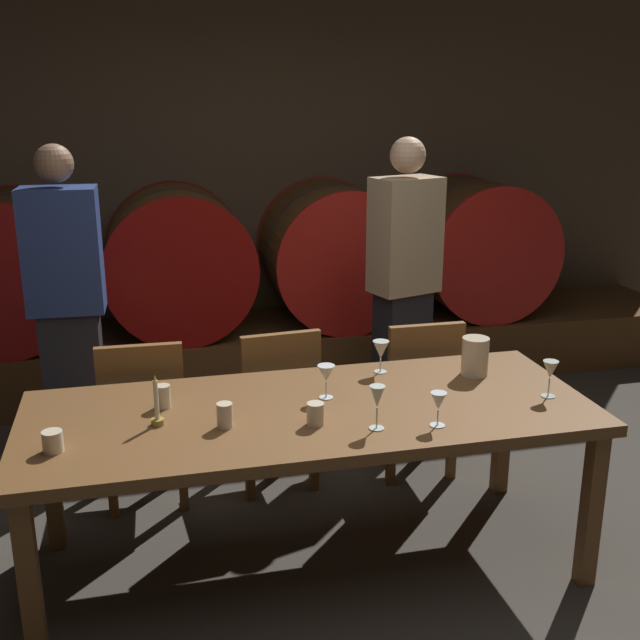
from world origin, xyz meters
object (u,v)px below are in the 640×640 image
at_px(wine_glass_far_left, 326,374).
at_px(wine_glass_right, 438,402).
at_px(pitcher, 475,356).
at_px(cup_far_right, 315,414).
at_px(wine_barrel_center_left, 178,261).
at_px(cup_far_left, 53,441).
at_px(wine_glass_center, 381,350).
at_px(cup_center_right, 225,415).
at_px(dining_table, 310,422).
at_px(wine_barrel_far_left, 7,270).
at_px(cup_center_left, 163,396).
at_px(chair_center, 276,400).
at_px(wine_glass_left, 377,398).
at_px(guest_left, 68,312).
at_px(wine_barrel_center_right, 334,254).
at_px(wine_barrel_far_right, 475,247).
at_px(wine_glass_far_right, 550,371).
at_px(candle_center, 157,411).
at_px(chair_right, 418,389).
at_px(chair_left, 144,414).
at_px(guest_right, 404,286).

height_order(wine_glass_far_left, wine_glass_right, wine_glass_far_left).
xyz_separation_m(pitcher, cup_far_right, (-0.84, -0.37, -0.04)).
height_order(wine_barrel_center_left, cup_far_left, wine_barrel_center_left).
xyz_separation_m(wine_glass_center, cup_center_right, (-0.78, -0.44, -0.06)).
bearing_deg(dining_table, wine_barrel_far_left, 122.75).
relative_size(cup_center_left, cup_center_right, 0.98).
xyz_separation_m(chair_center, cup_center_left, (-0.58, -0.57, 0.31)).
relative_size(dining_table, wine_glass_left, 13.21).
xyz_separation_m(wine_barrel_far_left, guest_left, (0.46, -1.15, 0.01)).
height_order(pitcher, cup_center_right, pitcher).
bearing_deg(chair_center, wine_glass_far_left, 94.66).
distance_m(wine_barrel_center_right, chair_center, 1.79).
bearing_deg(cup_center_left, chair_center, 44.85).
bearing_deg(cup_center_left, wine_barrel_center_left, 84.80).
distance_m(wine_barrel_center_left, cup_center_right, 2.42).
height_order(wine_barrel_far_right, wine_glass_left, wine_barrel_far_right).
bearing_deg(cup_far_right, wine_glass_left, -22.84).
bearing_deg(wine_glass_far_left, wine_glass_left, -71.45).
bearing_deg(wine_glass_far_right, guest_left, 147.98).
bearing_deg(candle_center, cup_far_left, -158.68).
relative_size(wine_glass_far_left, cup_far_right, 1.64).
distance_m(chair_right, wine_glass_right, 1.08).
relative_size(wine_barrel_center_left, dining_table, 0.42).
distance_m(wine_barrel_center_left, cup_center_left, 2.18).
distance_m(chair_left, cup_center_left, 0.64).
xyz_separation_m(wine_barrel_far_right, chair_left, (-2.46, -1.62, -0.40)).
relative_size(guest_left, wine_glass_right, 12.58).
xyz_separation_m(wine_barrel_far_right, cup_center_left, (-2.37, -2.17, -0.10)).
bearing_deg(candle_center, wine_glass_right, -13.95).
relative_size(wine_barrel_far_right, cup_center_right, 9.90).
height_order(wine_barrel_far_right, guest_right, guest_right).
height_order(wine_barrel_far_right, wine_glass_far_left, wine_barrel_far_right).
height_order(guest_right, wine_glass_left, guest_right).
distance_m(cup_center_left, cup_center_right, 0.34).
relative_size(wine_barrel_far_left, chair_left, 1.13).
distance_m(chair_left, wine_glass_far_left, 1.05).
height_order(cup_far_left, cup_center_left, cup_center_left).
xyz_separation_m(wine_barrel_center_left, cup_far_left, (-0.61, -2.49, -0.10)).
bearing_deg(wine_barrel_far_right, cup_center_right, -131.53).
bearing_deg(chair_center, guest_right, -152.72).
distance_m(wine_glass_left, wine_glass_right, 0.24).
relative_size(wine_barrel_center_right, cup_far_right, 10.95).
height_order(wine_glass_far_left, wine_glass_far_right, wine_glass_far_right).
height_order(wine_glass_right, cup_center_right, wine_glass_right).
bearing_deg(cup_center_left, wine_barrel_far_right, 42.43).
relative_size(dining_table, candle_center, 11.16).
bearing_deg(pitcher, wine_glass_far_left, -171.28).
xyz_separation_m(cup_far_left, cup_center_left, (0.41, 0.32, 0.01)).
bearing_deg(chair_center, cup_far_left, 37.38).
xyz_separation_m(guest_right, candle_center, (-1.47, -1.29, -0.10)).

